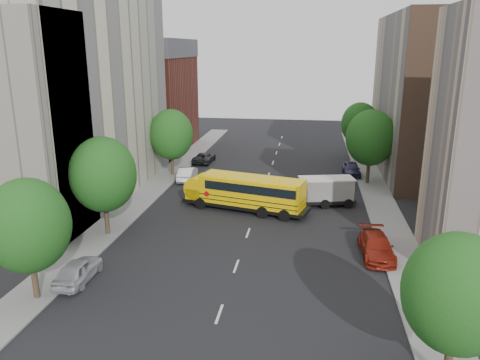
% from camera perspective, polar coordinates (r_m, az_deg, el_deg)
% --- Properties ---
extents(ground, '(120.00, 120.00, 0.00)m').
position_cam_1_polar(ground, '(39.64, 1.37, -5.38)').
color(ground, black).
rests_on(ground, ground).
extents(sidewalk_left, '(3.00, 80.00, 0.12)m').
position_cam_1_polar(sidewalk_left, '(46.90, -11.91, -2.24)').
color(sidewalk_left, slate).
rests_on(sidewalk_left, ground).
extents(sidewalk_right, '(3.00, 80.00, 0.12)m').
position_cam_1_polar(sidewalk_right, '(44.57, 17.08, -3.58)').
color(sidewalk_right, slate).
rests_on(sidewalk_right, ground).
extents(lane_markings, '(0.15, 64.00, 0.01)m').
position_cam_1_polar(lane_markings, '(49.03, 2.87, -1.18)').
color(lane_markings, silver).
rests_on(lane_markings, ground).
extents(building_left_cream, '(10.00, 26.00, 20.00)m').
position_cam_1_polar(building_left_cream, '(48.48, -19.50, 9.82)').
color(building_left_cream, beige).
rests_on(building_left_cream, ground).
extents(building_left_redbrick, '(10.00, 15.00, 13.00)m').
position_cam_1_polar(building_left_redbrick, '(68.95, -10.69, 9.06)').
color(building_left_redbrick, maroon).
rests_on(building_left_redbrick, ground).
extents(building_left_near, '(10.00, 7.00, 17.00)m').
position_cam_1_polar(building_left_near, '(39.75, -26.31, 5.75)').
color(building_left_near, tan).
rests_on(building_left_near, ground).
extents(building_right_far, '(10.00, 22.00, 18.00)m').
position_cam_1_polar(building_right_far, '(58.45, 22.16, 9.46)').
color(building_right_far, tan).
rests_on(building_right_far, ground).
extents(building_right_sidewall, '(10.10, 0.30, 18.00)m').
position_cam_1_polar(building_right_sidewall, '(47.87, 25.08, 7.96)').
color(building_right_sidewall, brown).
rests_on(building_right_sidewall, ground).
extents(street_tree_0, '(4.80, 4.80, 7.41)m').
position_cam_1_polar(street_tree_0, '(29.19, -24.46, -5.09)').
color(street_tree_0, '#38281C').
rests_on(street_tree_0, ground).
extents(street_tree_1, '(5.12, 5.12, 7.90)m').
position_cam_1_polar(street_tree_1, '(37.40, -16.35, 0.63)').
color(street_tree_1, '#38281C').
rests_on(street_tree_1, ground).
extents(street_tree_2, '(4.99, 4.99, 7.71)m').
position_cam_1_polar(street_tree_2, '(53.86, -8.39, 5.50)').
color(street_tree_2, '#38281C').
rests_on(street_tree_2, ground).
extents(street_tree_3, '(4.61, 4.61, 7.11)m').
position_cam_1_polar(street_tree_3, '(22.07, 25.01, -12.46)').
color(street_tree_3, '#38281C').
rests_on(street_tree_3, ground).
extents(street_tree_4, '(5.25, 5.25, 8.10)m').
position_cam_1_polar(street_tree_4, '(51.89, 15.63, 4.97)').
color(street_tree_4, '#38281C').
rests_on(street_tree_4, ground).
extents(street_tree_5, '(4.86, 4.86, 7.51)m').
position_cam_1_polar(street_tree_5, '(63.71, 14.40, 6.66)').
color(street_tree_5, '#38281C').
rests_on(street_tree_5, ground).
extents(school_bus, '(11.98, 5.53, 3.30)m').
position_cam_1_polar(school_bus, '(42.34, 0.46, -1.33)').
color(school_bus, black).
rests_on(school_bus, ground).
extents(safari_truck, '(6.61, 3.60, 2.69)m').
position_cam_1_polar(safari_truck, '(44.40, 9.90, -1.32)').
color(safari_truck, black).
rests_on(safari_truck, ground).
extents(parked_car_0, '(1.86, 4.43, 1.50)m').
position_cam_1_polar(parked_car_0, '(31.91, -19.12, -10.34)').
color(parked_car_0, '#B5B4BB').
rests_on(parked_car_0, ground).
extents(parked_car_1, '(1.93, 4.73, 1.52)m').
position_cam_1_polar(parked_car_1, '(52.61, -6.43, 0.79)').
color(parked_car_1, white).
rests_on(parked_car_1, ground).
extents(parked_car_2, '(2.39, 4.87, 1.33)m').
position_cam_1_polar(parked_car_2, '(60.52, -4.39, 2.74)').
color(parked_car_2, black).
rests_on(parked_car_2, ground).
extents(parked_car_3, '(2.38, 5.36, 1.53)m').
position_cam_1_polar(parked_car_3, '(34.89, 16.29, -7.76)').
color(parked_car_3, maroon).
rests_on(parked_car_3, ground).
extents(parked_car_4, '(2.02, 4.63, 1.55)m').
position_cam_1_polar(parked_car_4, '(55.78, 13.45, 1.33)').
color(parked_car_4, '#333155').
rests_on(parked_car_4, ground).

